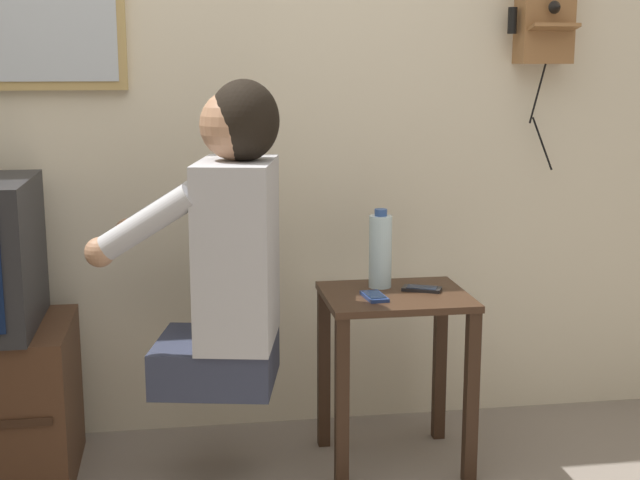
{
  "coord_description": "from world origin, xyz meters",
  "views": [
    {
      "loc": [
        -0.17,
        -1.92,
        1.3
      ],
      "look_at": [
        0.24,
        0.72,
        0.77
      ],
      "focal_mm": 50.0,
      "sensor_mm": 36.0,
      "label": 1
    }
  ],
  "objects_px": {
    "cell_phone_spare": "(422,289)",
    "water_bottle": "(380,251)",
    "person": "(228,243)",
    "wall_mirror": "(52,0)",
    "wall_phone_antique": "(545,15)",
    "cell_phone_held": "(374,296)"
  },
  "relations": [
    {
      "from": "cell_phone_spare",
      "to": "water_bottle",
      "type": "relative_size",
      "value": 0.53
    },
    {
      "from": "person",
      "to": "wall_mirror",
      "type": "distance_m",
      "value": 1.0
    },
    {
      "from": "water_bottle",
      "to": "wall_phone_antique",
      "type": "bearing_deg",
      "value": 21.81
    },
    {
      "from": "person",
      "to": "water_bottle",
      "type": "bearing_deg",
      "value": -62.85
    },
    {
      "from": "person",
      "to": "cell_phone_held",
      "type": "relative_size",
      "value": 7.22
    },
    {
      "from": "cell_phone_held",
      "to": "cell_phone_spare",
      "type": "xyz_separation_m",
      "value": [
        0.17,
        0.07,
        0.0
      ]
    },
    {
      "from": "cell_phone_held",
      "to": "wall_phone_antique",
      "type": "bearing_deg",
      "value": 24.48
    },
    {
      "from": "person",
      "to": "wall_mirror",
      "type": "xyz_separation_m",
      "value": [
        -0.53,
        0.43,
        0.73
      ]
    },
    {
      "from": "wall_phone_antique",
      "to": "cell_phone_spare",
      "type": "bearing_deg",
      "value": -147.7
    },
    {
      "from": "cell_phone_held",
      "to": "cell_phone_spare",
      "type": "distance_m",
      "value": 0.19
    },
    {
      "from": "water_bottle",
      "to": "person",
      "type": "bearing_deg",
      "value": -164.58
    },
    {
      "from": "cell_phone_held",
      "to": "water_bottle",
      "type": "xyz_separation_m",
      "value": [
        0.05,
        0.14,
        0.12
      ]
    },
    {
      "from": "wall_phone_antique",
      "to": "wall_mirror",
      "type": "bearing_deg",
      "value": 178.59
    },
    {
      "from": "wall_mirror",
      "to": "cell_phone_spare",
      "type": "bearing_deg",
      "value": -17.48
    },
    {
      "from": "cell_phone_held",
      "to": "water_bottle",
      "type": "height_order",
      "value": "water_bottle"
    },
    {
      "from": "wall_phone_antique",
      "to": "water_bottle",
      "type": "relative_size",
      "value": 2.87
    },
    {
      "from": "person",
      "to": "cell_phone_spare",
      "type": "bearing_deg",
      "value": -71.93
    },
    {
      "from": "cell_phone_held",
      "to": "water_bottle",
      "type": "distance_m",
      "value": 0.19
    },
    {
      "from": "person",
      "to": "cell_phone_spare",
      "type": "distance_m",
      "value": 0.65
    },
    {
      "from": "wall_phone_antique",
      "to": "cell_phone_spare",
      "type": "distance_m",
      "value": 1.07
    },
    {
      "from": "cell_phone_held",
      "to": "water_bottle",
      "type": "bearing_deg",
      "value": 65.13
    },
    {
      "from": "person",
      "to": "wall_mirror",
      "type": "relative_size",
      "value": 1.61
    }
  ]
}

